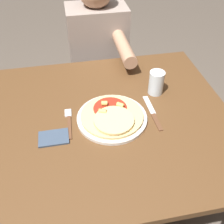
{
  "coord_description": "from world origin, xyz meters",
  "views": [
    {
      "loc": [
        -0.11,
        -0.79,
        1.53
      ],
      "look_at": [
        0.04,
        -0.01,
        0.81
      ],
      "focal_mm": 42.0,
      "sensor_mm": 36.0,
      "label": 1
    }
  ],
  "objects_px": {
    "fork": "(69,121)",
    "drinking_glass": "(156,83)",
    "plate": "(112,118)",
    "dining_table": "(103,137)",
    "person_diner": "(99,55)",
    "pizza": "(112,116)",
    "knife": "(153,113)"
  },
  "relations": [
    {
      "from": "person_diner",
      "to": "dining_table",
      "type": "bearing_deg",
      "value": -97.06
    },
    {
      "from": "drinking_glass",
      "to": "pizza",
      "type": "bearing_deg",
      "value": -147.76
    },
    {
      "from": "fork",
      "to": "knife",
      "type": "relative_size",
      "value": 0.8
    },
    {
      "from": "drinking_glass",
      "to": "plate",
      "type": "bearing_deg",
      "value": -148.85
    },
    {
      "from": "knife",
      "to": "drinking_glass",
      "type": "height_order",
      "value": "drinking_glass"
    },
    {
      "from": "plate",
      "to": "person_diner",
      "type": "relative_size",
      "value": 0.25
    },
    {
      "from": "pizza",
      "to": "fork",
      "type": "bearing_deg",
      "value": 172.03
    },
    {
      "from": "pizza",
      "to": "person_diner",
      "type": "xyz_separation_m",
      "value": [
        0.05,
        0.69,
        -0.12
      ]
    },
    {
      "from": "dining_table",
      "to": "drinking_glass",
      "type": "height_order",
      "value": "drinking_glass"
    },
    {
      "from": "pizza",
      "to": "person_diner",
      "type": "relative_size",
      "value": 0.22
    },
    {
      "from": "plate",
      "to": "fork",
      "type": "xyz_separation_m",
      "value": [
        -0.18,
        0.02,
        -0.0
      ]
    },
    {
      "from": "dining_table",
      "to": "knife",
      "type": "bearing_deg",
      "value": -3.09
    },
    {
      "from": "fork",
      "to": "drinking_glass",
      "type": "xyz_separation_m",
      "value": [
        0.41,
        0.12,
        0.05
      ]
    },
    {
      "from": "dining_table",
      "to": "plate",
      "type": "height_order",
      "value": "plate"
    },
    {
      "from": "plate",
      "to": "pizza",
      "type": "bearing_deg",
      "value": -91.0
    },
    {
      "from": "pizza",
      "to": "drinking_glass",
      "type": "bearing_deg",
      "value": 32.24
    },
    {
      "from": "fork",
      "to": "person_diner",
      "type": "bearing_deg",
      "value": 71.48
    },
    {
      "from": "fork",
      "to": "person_diner",
      "type": "xyz_separation_m",
      "value": [
        0.22,
        0.67,
        -0.09
      ]
    },
    {
      "from": "dining_table",
      "to": "drinking_glass",
      "type": "distance_m",
      "value": 0.34
    },
    {
      "from": "pizza",
      "to": "knife",
      "type": "bearing_deg",
      "value": 2.35
    },
    {
      "from": "knife",
      "to": "person_diner",
      "type": "distance_m",
      "value": 0.7
    },
    {
      "from": "dining_table",
      "to": "plate",
      "type": "distance_m",
      "value": 0.13
    },
    {
      "from": "fork",
      "to": "drinking_glass",
      "type": "distance_m",
      "value": 0.43
    },
    {
      "from": "plate",
      "to": "person_diner",
      "type": "distance_m",
      "value": 0.7
    },
    {
      "from": "pizza",
      "to": "knife",
      "type": "relative_size",
      "value": 1.18
    },
    {
      "from": "knife",
      "to": "drinking_glass",
      "type": "bearing_deg",
      "value": 68.57
    },
    {
      "from": "plate",
      "to": "drinking_glass",
      "type": "xyz_separation_m",
      "value": [
        0.23,
        0.14,
        0.05
      ]
    },
    {
      "from": "drinking_glass",
      "to": "dining_table",
      "type": "bearing_deg",
      "value": -154.64
    },
    {
      "from": "knife",
      "to": "drinking_glass",
      "type": "relative_size",
      "value": 1.99
    },
    {
      "from": "drinking_glass",
      "to": "person_diner",
      "type": "xyz_separation_m",
      "value": [
        -0.19,
        0.55,
        -0.15
      ]
    },
    {
      "from": "fork",
      "to": "pizza",
      "type": "bearing_deg",
      "value": -7.97
    },
    {
      "from": "drinking_glass",
      "to": "fork",
      "type": "bearing_deg",
      "value": -163.46
    }
  ]
}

